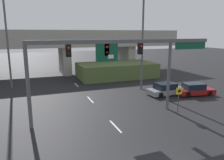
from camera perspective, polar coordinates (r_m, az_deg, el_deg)
lane_markings at (r=23.81m, az=-5.69°, el=-5.13°), size 0.14×31.99×0.01m
signal_gantry at (r=18.15m, az=2.52°, el=6.64°), size 16.26×0.44×6.54m
speed_limit_sign at (r=19.87m, az=17.03°, el=-4.20°), size 0.60×0.11×2.51m
highway_light_pole_near at (r=27.64m, az=8.16°, el=16.38°), size 0.70×0.36×17.54m
highway_light_pole_far at (r=30.78m, az=-26.15°, el=14.26°), size 0.70×0.36×16.90m
overpass_bridge at (r=39.64m, az=-12.42°, el=9.16°), size 41.87×7.43×7.57m
grass_embankment at (r=35.54m, az=1.22°, el=2.58°), size 12.31×6.51×2.32m
parked_sedan_near_right at (r=26.19m, az=13.94°, el=-2.36°), size 4.52×2.05×1.41m
parked_sedan_mid_right at (r=27.10m, az=20.71°, el=-2.33°), size 4.59×2.47×1.39m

